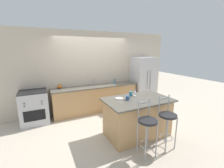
{
  "coord_description": "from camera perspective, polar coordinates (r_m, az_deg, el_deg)",
  "views": [
    {
      "loc": [
        -1.66,
        -4.34,
        2.08
      ],
      "look_at": [
        0.15,
        -0.59,
        1.13
      ],
      "focal_mm": 24.0,
      "sensor_mm": 36.0,
      "label": 1
    }
  ],
  "objects": [
    {
      "name": "wine_glass",
      "position": [
        3.87,
        8.69,
        -2.65
      ],
      "size": [
        0.08,
        0.08,
        0.18
      ],
      "color": "white",
      "rests_on": "kitchen_island"
    },
    {
      "name": "bar_stool_far",
      "position": [
        3.45,
        20.24,
        -12.94
      ],
      "size": [
        0.37,
        0.37,
        1.15
      ],
      "color": "#99999E",
      "rests_on": "ground_plane"
    },
    {
      "name": "bar_stool_near",
      "position": [
        3.1,
        13.26,
        -15.51
      ],
      "size": [
        0.37,
        0.37,
        1.15
      ],
      "color": "#99999E",
      "rests_on": "ground_plane"
    },
    {
      "name": "refrigerator",
      "position": [
        5.95,
        11.66,
        1.2
      ],
      "size": [
        0.81,
        0.71,
        1.82
      ],
      "color": "#BCBCC1",
      "rests_on": "ground_plane"
    },
    {
      "name": "ground_plane",
      "position": [
        5.09,
        -4.57,
        -11.33
      ],
      "size": [
        18.0,
        18.0,
        0.0
      ],
      "primitive_type": "plane",
      "color": "beige"
    },
    {
      "name": "wall_back",
      "position": [
        5.3,
        -7.35,
        4.81
      ],
      "size": [
        6.0,
        0.07,
        2.7
      ],
      "color": "beige",
      "rests_on": "ground_plane"
    },
    {
      "name": "tumbler_cup",
      "position": [
        3.88,
        7.14,
        -3.63
      ],
      "size": [
        0.08,
        0.08,
        0.11
      ],
      "color": "teal",
      "rests_on": "kitchen_island"
    },
    {
      "name": "oven_range",
      "position": [
        4.89,
        -27.44,
        -7.83
      ],
      "size": [
        0.74,
        0.7,
        0.95
      ],
      "color": "#B7B7BC",
      "rests_on": "ground_plane"
    },
    {
      "name": "coffee_mug",
      "position": [
        3.54,
        5.96,
        -5.29
      ],
      "size": [
        0.12,
        0.09,
        0.1
      ],
      "color": "#335689",
      "rests_on": "kitchen_island"
    },
    {
      "name": "back_counter",
      "position": [
        5.23,
        -6.04,
        -5.41
      ],
      "size": [
        2.9,
        0.62,
        0.89
      ],
      "color": "tan",
      "rests_on": "ground_plane"
    },
    {
      "name": "pumpkin_decoration",
      "position": [
        5.0,
        -19.28,
        -0.94
      ],
      "size": [
        0.14,
        0.14,
        0.13
      ],
      "color": "orange",
      "rests_on": "back_counter"
    },
    {
      "name": "sink_faucet",
      "position": [
        5.25,
        -6.88,
        1.23
      ],
      "size": [
        0.02,
        0.13,
        0.22
      ],
      "color": "#ADAFB5",
      "rests_on": "back_counter"
    },
    {
      "name": "kitchen_island",
      "position": [
        3.82,
        9.51,
        -12.24
      ],
      "size": [
        1.6,
        0.99,
        0.93
      ],
      "color": "tan",
      "rests_on": "ground_plane"
    },
    {
      "name": "soap_bottle",
      "position": [
        5.43,
        0.93,
        0.99
      ],
      "size": [
        0.05,
        0.05,
        0.17
      ],
      "color": "teal",
      "rests_on": "back_counter"
    },
    {
      "name": "dinner_plate",
      "position": [
        3.63,
        2.75,
        -5.45
      ],
      "size": [
        0.2,
        0.2,
        0.02
      ],
      "color": "beige",
      "rests_on": "kitchen_island"
    }
  ]
}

